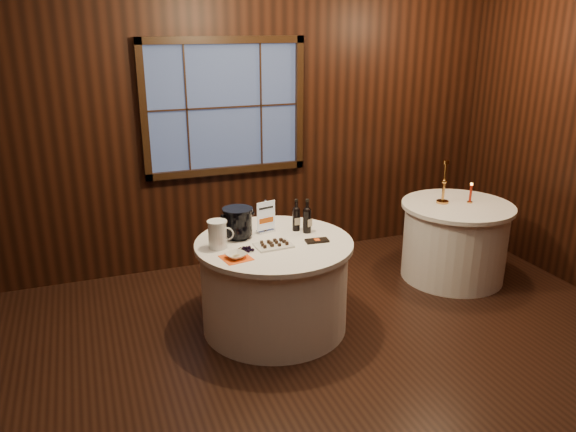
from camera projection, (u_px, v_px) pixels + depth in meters
name	position (u px, v px, depth m)	size (l,w,h in m)	color
ground	(322.00, 394.00, 3.88)	(6.00, 6.00, 0.00)	black
back_wall	(224.00, 118.00, 5.58)	(6.00, 0.10, 3.00)	black
main_table	(274.00, 284.00, 4.64)	(1.28, 1.28, 0.77)	white
side_table	(454.00, 241.00, 5.57)	(1.08, 1.08, 0.77)	white
sign_stand	(266.00, 221.00, 4.69)	(0.17, 0.11, 0.28)	silver
port_bottle_left	(296.00, 217.00, 4.72)	(0.07, 0.07, 0.28)	black
port_bottle_right	(307.00, 218.00, 4.67)	(0.07, 0.08, 0.29)	black
ice_bucket	(238.00, 222.00, 4.55)	(0.25, 0.25, 0.25)	black
chocolate_plate	(274.00, 244.00, 4.41)	(0.30, 0.21, 0.04)	white
chocolate_box	(317.00, 241.00, 4.51)	(0.19, 0.09, 0.02)	black
grape_bunch	(246.00, 249.00, 4.31)	(0.18, 0.09, 0.04)	black
glass_pitcher	(218.00, 234.00, 4.35)	(0.20, 0.16, 0.22)	white
orange_napkin	(236.00, 258.00, 4.19)	(0.21, 0.21, 0.00)	#FF5415
cracker_bowl	(236.00, 255.00, 4.19)	(0.15, 0.15, 0.04)	white
brass_candlestick	(444.00, 188.00, 5.44)	(0.12, 0.12, 0.43)	#C3863D
red_candle	(470.00, 195.00, 5.46)	(0.05, 0.05, 0.20)	#C3863D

